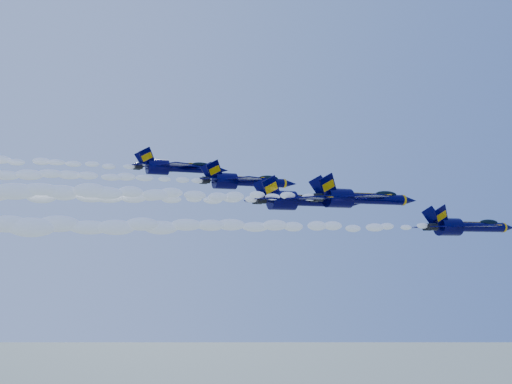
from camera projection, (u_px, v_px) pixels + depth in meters
name	position (u px, v px, depth m)	size (l,w,h in m)	color
jet_lead	(466.00, 226.00, 86.00)	(15.31, 12.56, 5.69)	#020030
smoke_trail_jet_lead	(239.00, 226.00, 72.34)	(53.30, 1.95, 1.76)	white
jet_second	(359.00, 198.00, 90.02)	(17.51, 14.36, 6.51)	#020030
smoke_trail_jet_second	(117.00, 193.00, 75.97)	(53.30, 2.23, 2.01)	white
jet_third	(304.00, 200.00, 88.90)	(17.29, 14.18, 6.43)	#020030
smoke_trail_jet_third	(48.00, 195.00, 74.88)	(53.30, 2.20, 1.98)	white
jet_fourth	(244.00, 181.00, 99.52)	(16.29, 13.36, 6.05)	#020030
smoke_trail_jet_fourth	(13.00, 174.00, 85.68)	(53.30, 2.08, 1.87)	white
jet_fifth	(177.00, 167.00, 101.52)	(15.62, 12.81, 5.80)	#020030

